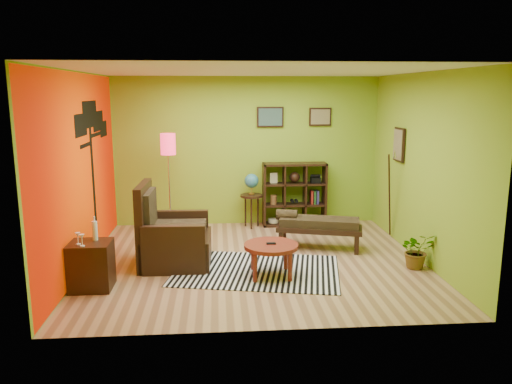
{
  "coord_description": "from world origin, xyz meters",
  "views": [
    {
      "loc": [
        -0.56,
        -7.17,
        2.5
      ],
      "look_at": [
        0.01,
        0.07,
        1.05
      ],
      "focal_mm": 35.0,
      "sensor_mm": 36.0,
      "label": 1
    }
  ],
  "objects": [
    {
      "name": "zebra_rug",
      "position": [
        -0.02,
        -0.42,
        0.01
      ],
      "size": [
        2.58,
        1.97,
        0.01
      ],
      "primitive_type": "cube",
      "rotation": [
        0.0,
        0.0,
        -0.2
      ],
      "color": "silver",
      "rests_on": "ground"
    },
    {
      "name": "coffee_table",
      "position": [
        0.17,
        -0.64,
        0.4
      ],
      "size": [
        0.75,
        0.75,
        0.48
      ],
      "color": "maroon",
      "rests_on": "ground"
    },
    {
      "name": "side_cabinet",
      "position": [
        -2.2,
        -0.9,
        0.32
      ],
      "size": [
        0.53,
        0.48,
        0.94
      ],
      "color": "black",
      "rests_on": "ground"
    },
    {
      "name": "ground",
      "position": [
        0.0,
        0.0,
        0.0
      ],
      "size": [
        5.0,
        5.0,
        0.0
      ],
      "primitive_type": "plane",
      "color": "tan",
      "rests_on": "ground"
    },
    {
      "name": "armchair",
      "position": [
        -1.25,
        -0.04,
        0.37
      ],
      "size": [
        1.03,
        1.04,
        1.22
      ],
      "color": "black",
      "rests_on": "ground"
    },
    {
      "name": "potted_plant",
      "position": [
        2.3,
        -0.48,
        0.21
      ],
      "size": [
        0.48,
        0.54,
        0.42
      ],
      "primitive_type": "imported",
      "rotation": [
        0.0,
        0.0,
        0.01
      ],
      "color": "#26661E",
      "rests_on": "ground"
    },
    {
      "name": "floor_lamp",
      "position": [
        -1.4,
        1.55,
        1.46
      ],
      "size": [
        0.27,
        0.27,
        1.81
      ],
      "color": "silver",
      "rests_on": "ground"
    },
    {
      "name": "globe_table",
      "position": [
        0.08,
        1.93,
        0.77
      ],
      "size": [
        0.42,
        0.42,
        1.02
      ],
      "color": "black",
      "rests_on": "ground"
    },
    {
      "name": "room_shell",
      "position": [
        -0.09,
        0.01,
        1.8
      ],
      "size": [
        5.04,
        4.54,
        2.82
      ],
      "color": "#83AC25",
      "rests_on": "ground"
    },
    {
      "name": "cube_shelf",
      "position": [
        0.91,
        2.03,
        0.6
      ],
      "size": [
        1.2,
        0.35,
        1.2
      ],
      "color": "black",
      "rests_on": "ground"
    },
    {
      "name": "bench",
      "position": [
        1.04,
        0.54,
        0.4
      ],
      "size": [
        1.44,
        0.83,
        0.63
      ],
      "color": "black",
      "rests_on": "ground"
    }
  ]
}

